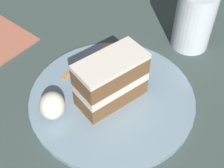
# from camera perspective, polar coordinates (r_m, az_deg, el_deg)

# --- Properties ---
(ground_plane) EXTENTS (6.00, 6.00, 0.00)m
(ground_plane) POSITION_cam_1_polar(r_m,az_deg,el_deg) (0.60, 5.16, -2.54)
(ground_plane) COLOR #38332D
(ground_plane) RESTS_ON ground
(dining_table) EXTENTS (1.10, 1.10, 0.02)m
(dining_table) POSITION_cam_1_polar(r_m,az_deg,el_deg) (0.59, 5.23, -1.82)
(dining_table) COLOR #384742
(dining_table) RESTS_ON ground
(plate) EXTENTS (0.30, 0.30, 0.01)m
(plate) POSITION_cam_1_polar(r_m,az_deg,el_deg) (0.56, 0.00, -2.55)
(plate) COLOR gray
(plate) RESTS_ON dining_table
(cake_slice) EXTENTS (0.11, 0.13, 0.09)m
(cake_slice) POSITION_cam_1_polar(r_m,az_deg,el_deg) (0.52, -0.19, 0.75)
(cake_slice) COLOR brown
(cake_slice) RESTS_ON plate
(cream_dollop) EXTENTS (0.05, 0.04, 0.05)m
(cream_dollop) POSITION_cam_1_polar(r_m,az_deg,el_deg) (0.53, -10.88, -3.87)
(cream_dollop) COLOR silver
(cream_dollop) RESTS_ON plate
(orange_garnish) EXTENTS (0.06, 0.06, 0.01)m
(orange_garnish) POSITION_cam_1_polar(r_m,az_deg,el_deg) (0.63, 0.57, 5.55)
(orange_garnish) COLOR orange
(orange_garnish) RESTS_ON plate
(carrot_shreds_scatter) EXTENTS (0.04, 0.16, 0.00)m
(carrot_shreds_scatter) POSITION_cam_1_polar(r_m,az_deg,el_deg) (0.60, -4.76, 2.21)
(carrot_shreds_scatter) COLOR orange
(carrot_shreds_scatter) RESTS_ON plate
(drinking_glass) EXTENTS (0.08, 0.08, 0.12)m
(drinking_glass) POSITION_cam_1_polar(r_m,az_deg,el_deg) (0.67, 14.65, 10.68)
(drinking_glass) COLOR silver
(drinking_glass) RESTS_ON dining_table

